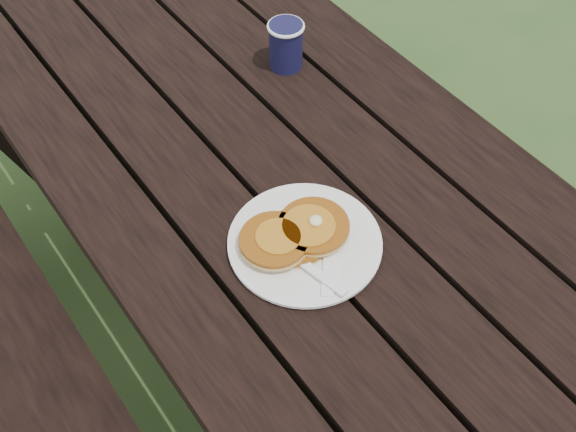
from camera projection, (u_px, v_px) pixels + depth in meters
ground at (266, 340)px, 1.94m from camera, size 60.00×60.00×0.00m
picnic_table at (262, 260)px, 1.66m from camera, size 1.36×1.80×0.75m
plate at (305, 243)px, 1.20m from camera, size 0.28×0.28×0.01m
pancake_stack at (295, 234)px, 1.19m from camera, size 0.19×0.13×0.04m
knife at (330, 250)px, 1.19m from camera, size 0.13×0.15×0.00m
fork at (319, 274)px, 1.15m from camera, size 0.06×0.16×0.01m
coffee_cup at (286, 43)px, 1.46m from camera, size 0.08×0.08×0.10m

